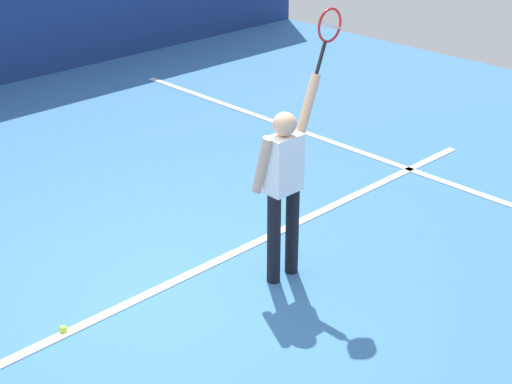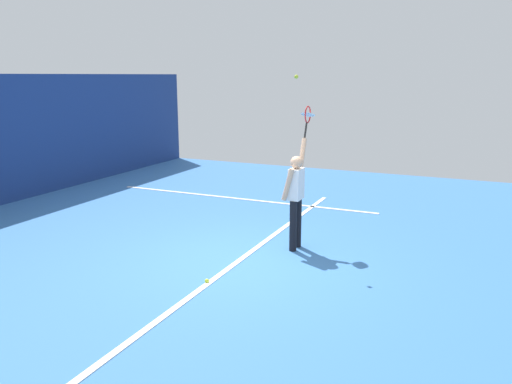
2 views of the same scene
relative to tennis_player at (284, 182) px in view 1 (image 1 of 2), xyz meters
name	(u,v)px [view 1 (image 1 of 2)]	position (x,y,z in m)	size (l,w,h in m)	color
ground_plane	(165,292)	(-1.01, 0.56, -1.01)	(18.00, 18.00, 0.00)	#3870B2
court_baseline	(160,289)	(-1.01, 0.64, -1.00)	(10.00, 0.10, 0.01)	white
court_sideline	(299,131)	(3.00, 2.56, -1.00)	(0.10, 7.00, 0.01)	white
tennis_player	(284,182)	(0.00, 0.00, 0.00)	(0.69, 0.31, 1.97)	black
tennis_racket	(329,29)	(0.54, 0.00, 1.33)	(0.40, 0.27, 0.62)	black
spare_ball	(63,329)	(-2.03, 0.68, -0.98)	(0.07, 0.07, 0.07)	#CCE033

